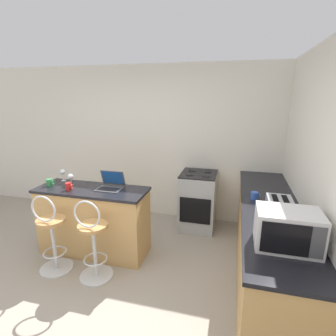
{
  "coord_description": "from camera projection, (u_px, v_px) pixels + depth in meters",
  "views": [
    {
      "loc": [
        1.44,
        -2.03,
        2.09
      ],
      "look_at": [
        0.45,
        1.73,
        1.02
      ],
      "focal_mm": 28.0,
      "sensor_mm": 36.0,
      "label": 1
    }
  ],
  "objects": [
    {
      "name": "ground_plane",
      "position": [
        86.0,
        298.0,
        2.8
      ],
      "size": [
        20.0,
        20.0,
        0.0
      ],
      "primitive_type": "plane",
      "color": "gray"
    },
    {
      "name": "wall_back",
      "position": [
        150.0,
        143.0,
        4.56
      ],
      "size": [
        12.0,
        0.06,
        2.6
      ],
      "color": "silver",
      "rests_on": "ground_plane"
    },
    {
      "name": "breakfast_bar",
      "position": [
        94.0,
        220.0,
        3.55
      ],
      "size": [
        1.48,
        0.55,
        0.92
      ],
      "color": "tan",
      "rests_on": "ground_plane"
    },
    {
      "name": "counter_right",
      "position": [
        267.0,
        242.0,
        3.03
      ],
      "size": [
        0.65,
        2.75,
        0.92
      ],
      "color": "tan",
      "rests_on": "ground_plane"
    },
    {
      "name": "bar_stool_near",
      "position": [
        52.0,
        235.0,
        3.15
      ],
      "size": [
        0.4,
        0.4,
        1.01
      ],
      "color": "silver",
      "rests_on": "ground_plane"
    },
    {
      "name": "bar_stool_far",
      "position": [
        93.0,
        241.0,
        3.02
      ],
      "size": [
        0.4,
        0.4,
        1.01
      ],
      "color": "silver",
      "rests_on": "ground_plane"
    },
    {
      "name": "laptop",
      "position": [
        111.0,
        184.0,
        3.43
      ],
      "size": [
        0.33,
        0.28,
        0.23
      ],
      "color": "#47474C",
      "rests_on": "breakfast_bar"
    },
    {
      "name": "microwave",
      "position": [
        288.0,
        229.0,
        2.07
      ],
      "size": [
        0.49,
        0.34,
        0.31
      ],
      "color": "silver",
      "rests_on": "counter_right"
    },
    {
      "name": "toaster",
      "position": [
        279.0,
        208.0,
        2.6
      ],
      "size": [
        0.25,
        0.29,
        0.2
      ],
      "color": "#9EA3A8",
      "rests_on": "counter_right"
    },
    {
      "name": "stove_range",
      "position": [
        198.0,
        201.0,
        4.23
      ],
      "size": [
        0.55,
        0.61,
        0.93
      ],
      "color": "#9EA3A8",
      "rests_on": "ground_plane"
    },
    {
      "name": "mug_blue",
      "position": [
        255.0,
        196.0,
        3.07
      ],
      "size": [
        0.1,
        0.08,
        0.09
      ],
      "color": "#2D51AD",
      "rests_on": "counter_right"
    },
    {
      "name": "wine_glass_tall",
      "position": [
        63.0,
        172.0,
        3.72
      ],
      "size": [
        0.08,
        0.08,
        0.17
      ],
      "color": "silver",
      "rests_on": "breakfast_bar"
    },
    {
      "name": "mug_green",
      "position": [
        50.0,
        182.0,
        3.53
      ],
      "size": [
        0.1,
        0.09,
        0.09
      ],
      "color": "#338447",
      "rests_on": "breakfast_bar"
    },
    {
      "name": "mug_red",
      "position": [
        69.0,
        186.0,
        3.37
      ],
      "size": [
        0.09,
        0.08,
        0.1
      ],
      "color": "red",
      "rests_on": "breakfast_bar"
    },
    {
      "name": "wine_glass_short",
      "position": [
        70.0,
        177.0,
        3.53
      ],
      "size": [
        0.07,
        0.07,
        0.16
      ],
      "color": "silver",
      "rests_on": "breakfast_bar"
    }
  ]
}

